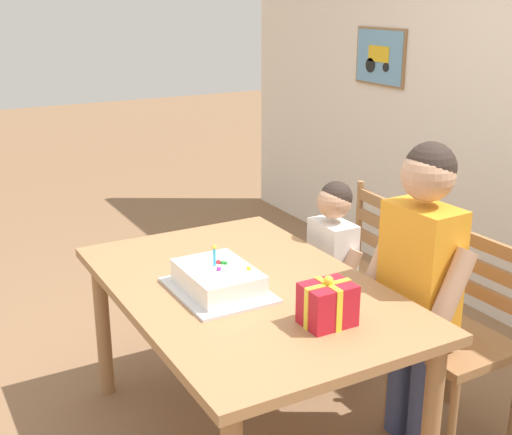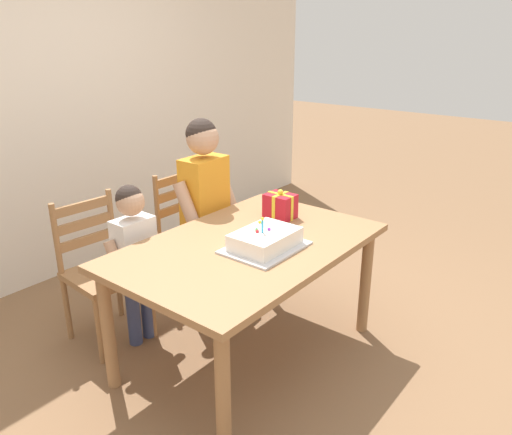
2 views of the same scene
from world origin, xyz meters
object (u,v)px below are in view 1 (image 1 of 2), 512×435
object	(u,v)px
dining_table	(245,305)
birthday_cake	(218,281)
child_younger	(332,261)
gift_box_red_large	(328,304)
chair_left	(353,276)
chair_right	(464,338)
child_older	(420,268)

from	to	relation	value
dining_table	birthday_cake	distance (m)	0.19
dining_table	child_younger	xyz separation A→B (m)	(-0.29, 0.64, -0.03)
dining_table	gift_box_red_large	size ratio (longest dim) A/B	8.02
birthday_cake	chair_left	bearing A→B (deg)	111.99
chair_left	dining_table	bearing A→B (deg)	-65.40
gift_box_red_large	birthday_cake	bearing A→B (deg)	-153.53
dining_table	chair_right	world-z (taller)	chair_right
birthday_cake	child_older	distance (m)	0.83
gift_box_red_large	child_older	bearing A→B (deg)	102.37
child_younger	gift_box_red_large	bearing A→B (deg)	-36.56
gift_box_red_large	child_younger	bearing A→B (deg)	143.44
child_older	child_younger	xyz separation A→B (m)	(-0.62, 0.00, -0.19)
chair_right	child_older	bearing A→B (deg)	-108.01
dining_table	chair_right	distance (m)	0.96
gift_box_red_large	child_older	world-z (taller)	child_older
dining_table	chair_right	size ratio (longest dim) A/B	1.66
gift_box_red_large	chair_left	distance (m)	1.19
chair_right	birthday_cake	bearing A→B (deg)	-111.77
gift_box_red_large	child_older	xyz separation A→B (m)	(-0.12, 0.54, -0.01)
dining_table	child_older	world-z (taller)	child_older
gift_box_red_large	dining_table	bearing A→B (deg)	-167.74
birthday_cake	chair_left	distance (m)	1.11
dining_table	chair_left	xyz separation A→B (m)	(-0.39, 0.86, -0.19)
gift_box_red_large	chair_left	size ratio (longest dim) A/B	0.21
child_older	chair_left	bearing A→B (deg)	163.13
chair_left	gift_box_red_large	bearing A→B (deg)	-42.32
dining_table	child_younger	world-z (taller)	child_younger
chair_right	chair_left	bearing A→B (deg)	-179.99
chair_left	child_older	bearing A→B (deg)	-16.87
birthday_cake	chair_right	bearing A→B (deg)	68.23
dining_table	child_older	distance (m)	0.73
child_older	gift_box_red_large	bearing A→B (deg)	-77.63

